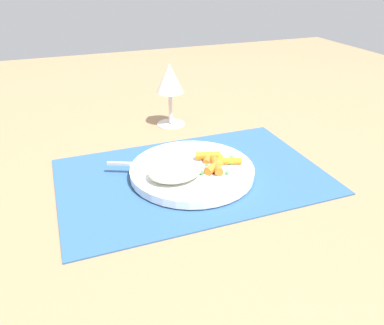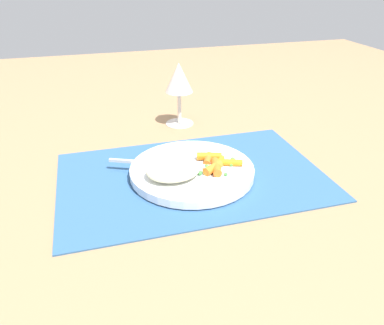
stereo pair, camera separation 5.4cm
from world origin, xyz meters
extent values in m
plane|color=#997551|center=(0.00, 0.00, 0.00)|extent=(2.40, 2.40, 0.00)
cube|color=#2D5684|center=(0.00, 0.00, 0.00)|extent=(0.52, 0.34, 0.01)
cylinder|color=white|center=(0.00, 0.00, 0.01)|extent=(0.24, 0.24, 0.02)
ellipsoid|color=beige|center=(-0.04, -0.03, 0.04)|extent=(0.10, 0.08, 0.03)
cylinder|color=orange|center=(0.06, -0.01, 0.03)|extent=(0.03, 0.04, 0.01)
cylinder|color=orange|center=(0.07, -0.01, 0.03)|extent=(0.05, 0.03, 0.01)
cylinder|color=orange|center=(0.04, -0.03, 0.03)|extent=(0.03, 0.05, 0.02)
cylinder|color=orange|center=(0.04, 0.01, 0.03)|extent=(0.03, 0.04, 0.01)
cylinder|color=orange|center=(0.04, 0.02, 0.03)|extent=(0.05, 0.03, 0.02)
cylinder|color=orange|center=(0.03, -0.03, 0.03)|extent=(0.05, 0.04, 0.02)
sphere|color=green|center=(0.00, -0.02, 0.03)|extent=(0.01, 0.01, 0.01)
sphere|color=green|center=(0.05, -0.05, 0.03)|extent=(0.01, 0.01, 0.01)
sphere|color=#3F903A|center=(0.02, -0.04, 0.03)|extent=(0.01, 0.01, 0.01)
sphere|color=green|center=(0.06, -0.01, 0.03)|extent=(0.01, 0.01, 0.01)
sphere|color=#53AD43|center=(0.08, -0.02, 0.03)|extent=(0.01, 0.01, 0.01)
sphere|color=#529D3A|center=(0.09, 0.00, 0.03)|extent=(0.01, 0.01, 0.01)
sphere|color=#438D41|center=(0.01, -0.03, 0.03)|extent=(0.01, 0.01, 0.01)
sphere|color=green|center=(0.03, -0.01, 0.03)|extent=(0.01, 0.01, 0.01)
sphere|color=green|center=(0.09, -0.02, 0.03)|extent=(0.01, 0.01, 0.01)
sphere|color=#54A63B|center=(0.03, 0.01, 0.03)|extent=(0.01, 0.01, 0.01)
cube|color=#BEBEBE|center=(0.02, -0.01, 0.03)|extent=(0.05, 0.03, 0.01)
cube|color=#BEBEBE|center=(-0.08, 0.03, 0.03)|extent=(0.16, 0.07, 0.01)
cylinder|color=silver|center=(0.04, 0.28, 0.00)|extent=(0.07, 0.07, 0.00)
cylinder|color=silver|center=(0.04, 0.28, 0.05)|extent=(0.01, 0.01, 0.08)
cone|color=silver|center=(0.04, 0.28, 0.12)|extent=(0.07, 0.07, 0.07)
camera|label=1|loc=(-0.23, -0.61, 0.38)|focal=35.43mm
camera|label=2|loc=(-0.18, -0.63, 0.38)|focal=35.43mm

